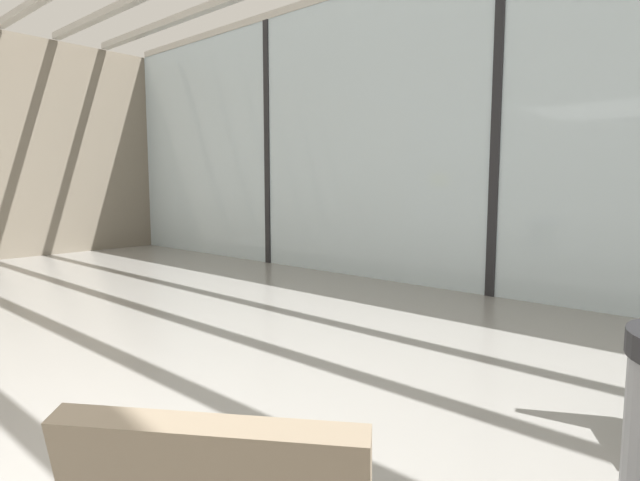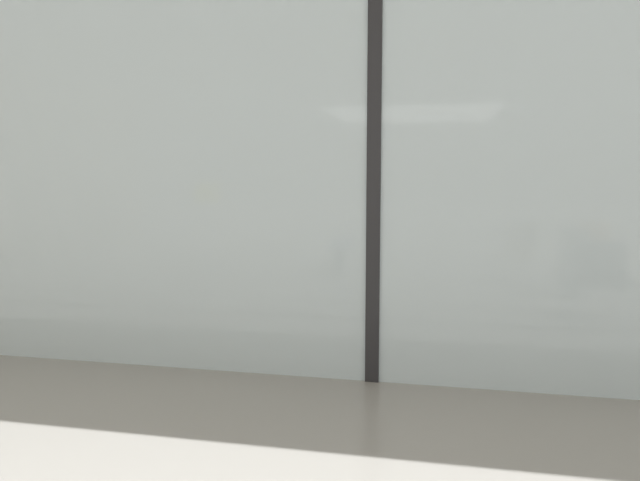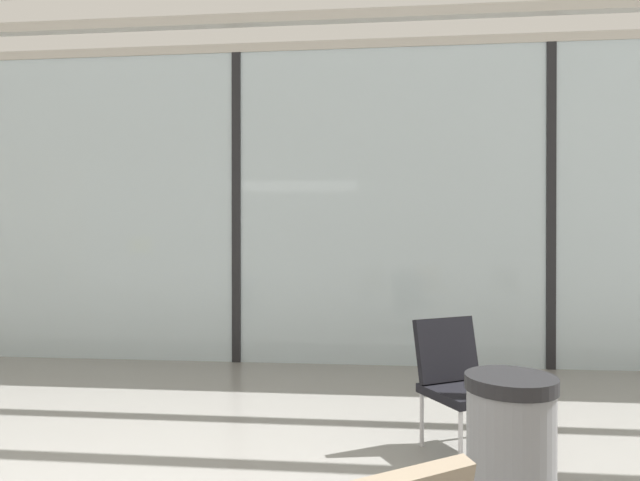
% 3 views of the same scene
% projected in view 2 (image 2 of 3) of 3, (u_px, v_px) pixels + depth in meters
% --- Properties ---
extents(glass_curtain_wall, '(14.00, 0.08, 3.57)m').
position_uv_depth(glass_curtain_wall, '(375.00, 139.00, 4.21)').
color(glass_curtain_wall, silver).
rests_on(glass_curtain_wall, ground).
extents(window_mullion_1, '(0.10, 0.12, 3.57)m').
position_uv_depth(window_mullion_1, '(375.00, 139.00, 4.21)').
color(window_mullion_1, black).
rests_on(window_mullion_1, ground).
extents(parked_airplane, '(11.81, 4.01, 4.01)m').
position_uv_depth(parked_airplane, '(365.00, 151.00, 10.27)').
color(parked_airplane, silver).
rests_on(parked_airplane, ground).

